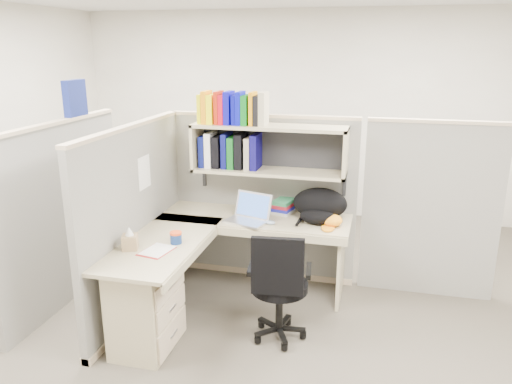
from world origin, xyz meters
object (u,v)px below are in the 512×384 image
(laptop, at_px, (246,209))
(snack_canister, at_px, (176,237))
(backpack, at_px, (319,206))
(task_chair, at_px, (279,303))
(desk, at_px, (179,282))

(laptop, relative_size, snack_canister, 3.68)
(backpack, height_order, task_chair, backpack)
(backpack, xyz_separation_m, task_chair, (-0.19, -0.83, -0.54))
(laptop, height_order, backpack, backpack)
(backpack, relative_size, snack_canister, 5.01)
(desk, bearing_deg, laptop, 61.76)
(snack_canister, bearing_deg, task_chair, -1.80)
(snack_canister, xyz_separation_m, task_chair, (0.84, -0.03, -0.45))
(desk, xyz_separation_m, laptop, (0.37, 0.69, 0.42))
(laptop, xyz_separation_m, snack_canister, (-0.41, -0.61, -0.08))
(laptop, relative_size, task_chair, 0.38)
(desk, xyz_separation_m, task_chair, (0.80, 0.06, -0.11))
(snack_canister, bearing_deg, desk, -63.98)
(desk, xyz_separation_m, backpack, (0.99, 0.89, 0.43))
(desk, relative_size, task_chair, 1.88)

